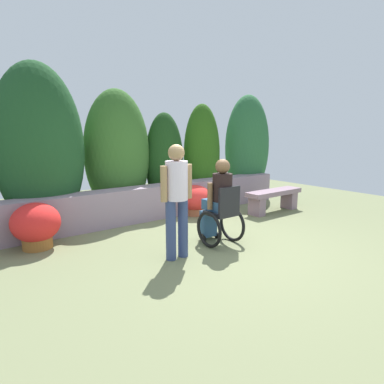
# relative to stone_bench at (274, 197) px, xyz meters

# --- Properties ---
(ground_plane) EXTENTS (12.33, 12.33, 0.00)m
(ground_plane) POSITION_rel_stone_bench_xyz_m (-2.39, -1.05, -0.31)
(ground_plane) COLOR #6C734E
(stone_retaining_wall) EXTENTS (6.66, 0.42, 0.67)m
(stone_retaining_wall) POSITION_rel_stone_bench_xyz_m (-2.39, 1.12, 0.02)
(stone_retaining_wall) COLOR gray
(stone_retaining_wall) RESTS_ON ground
(hedge_backdrop) EXTENTS (7.52, 1.23, 2.89)m
(hedge_backdrop) POSITION_rel_stone_bench_xyz_m (-2.50, 1.66, 0.98)
(hedge_backdrop) COLOR #164B24
(hedge_backdrop) RESTS_ON ground
(stone_bench) EXTENTS (1.44, 0.37, 0.48)m
(stone_bench) POSITION_rel_stone_bench_xyz_m (0.00, 0.00, 0.00)
(stone_bench) COLOR gray
(stone_bench) RESTS_ON ground
(person_in_wheelchair) EXTENTS (0.53, 0.66, 1.33)m
(person_in_wheelchair) POSITION_rel_stone_bench_xyz_m (-2.33, -0.84, 0.31)
(person_in_wheelchair) COLOR black
(person_in_wheelchair) RESTS_ON ground
(person_standing_companion) EXTENTS (0.49, 0.30, 1.57)m
(person_standing_companion) POSITION_rel_stone_bench_xyz_m (-3.19, -0.93, 0.59)
(person_standing_companion) COLOR navy
(person_standing_companion) RESTS_ON ground
(flower_pot_purple_near) EXTENTS (0.70, 0.70, 0.70)m
(flower_pot_purple_near) POSITION_rel_stone_bench_xyz_m (-4.66, 0.64, 0.04)
(flower_pot_purple_near) COLOR #915926
(flower_pot_purple_near) RESTS_ON ground
(flower_pot_terracotta_by_wall) EXTENTS (0.70, 0.70, 0.63)m
(flower_pot_terracotta_by_wall) POSITION_rel_stone_bench_xyz_m (-1.56, 0.81, 0.02)
(flower_pot_terracotta_by_wall) COLOR #AF5D3D
(flower_pot_terracotta_by_wall) RESTS_ON ground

